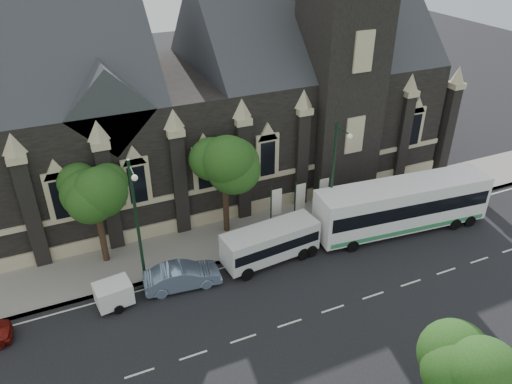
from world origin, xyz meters
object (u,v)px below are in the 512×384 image
tree_walk_left (96,188)px  sedan (182,276)px  tree_park_east (461,369)px  box_trailer (114,294)px  banner_flag_center (298,200)px  banner_flag_left (275,205)px  street_lamp_mid (137,218)px  tree_walk_right (226,162)px  shuttle_bus (271,242)px  tour_coach (402,205)px  banner_flag_right (321,194)px  street_lamp_near (334,174)px

tree_walk_left → sedan: 7.97m
tree_park_east → tree_walk_left: 23.36m
box_trailer → banner_flag_center: bearing=5.9°
banner_flag_left → sedan: bearing=-158.7°
tree_walk_left → sedan: bearing=-51.1°
tree_walk_left → street_lamp_mid: street_lamp_mid is taller
banner_flag_left → tree_walk_right: bearing=150.9°
shuttle_bus → box_trailer: 10.82m
shuttle_bus → sedan: size_ratio=1.41×
tour_coach → shuttle_bus: bearing=-177.5°
tree_walk_right → box_trailer: bearing=-152.5°
tree_park_east → shuttle_bus: bearing=96.0°
tour_coach → shuttle_bus: 10.71m
street_lamp_mid → banner_flag_right: 14.67m
street_lamp_mid → banner_flag_right: size_ratio=2.25×
banner_flag_right → banner_flag_left: bearing=180.0°
tree_park_east → banner_flag_left: (0.11, 18.32, -2.24)m
tree_walk_right → banner_flag_left: (3.08, -1.71, -3.43)m
tree_park_east → tree_walk_right: (-2.96, 20.04, 1.20)m
banner_flag_left → sedan: (-8.15, -3.18, -1.57)m
banner_flag_center → tour_coach: size_ratio=0.29×
tree_walk_right → banner_flag_left: size_ratio=1.95×
shuttle_bus → tree_walk_right: bearing=100.8°
shuttle_bus → sedan: 6.47m
street_lamp_near → tour_coach: size_ratio=0.65×
banner_flag_center → shuttle_bus: 4.85m
tree_walk_left → banner_flag_left: bearing=-8.0°
sedan → banner_flag_right: bearing=-69.9°
street_lamp_mid → box_trailer: (-2.23, -1.31, -4.17)m
tree_walk_left → sedan: tree_walk_left is taller
tree_walk_left → banner_flag_center: tree_walk_left is taller
banner_flag_right → box_trailer: banner_flag_right is taller
tree_walk_left → tree_walk_right: bearing=0.1°
tree_walk_right → shuttle_bus: bearing=-73.9°
tree_walk_left → street_lamp_mid: 4.08m
tree_walk_right → tour_coach: size_ratio=0.57×
tree_park_east → street_lamp_mid: size_ratio=0.70×
street_lamp_near → banner_flag_right: size_ratio=2.25×
tree_walk_right → banner_flag_center: size_ratio=1.95×
banner_flag_left → box_trailer: (-12.52, -3.21, -1.44)m
tree_walk_right → street_lamp_mid: street_lamp_mid is taller
street_lamp_mid → tour_coach: bearing=-4.8°
tree_walk_left → banner_flag_right: tree_walk_left is taller
tree_walk_right → banner_flag_center: bearing=-18.6°
tree_park_east → street_lamp_mid: street_lamp_mid is taller
box_trailer → tree_park_east: bearing=-57.2°
tree_park_east → box_trailer: tree_park_east is taller
tree_walk_left → tour_coach: (21.05, -5.22, -3.59)m
tree_walk_left → box_trailer: size_ratio=2.40×
street_lamp_mid → tour_coach: size_ratio=0.65×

